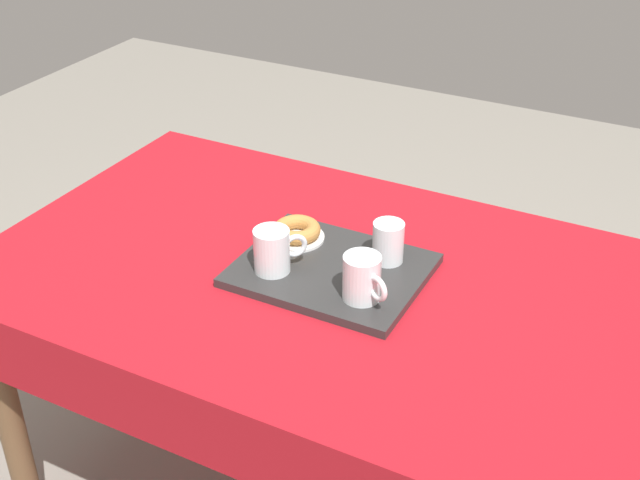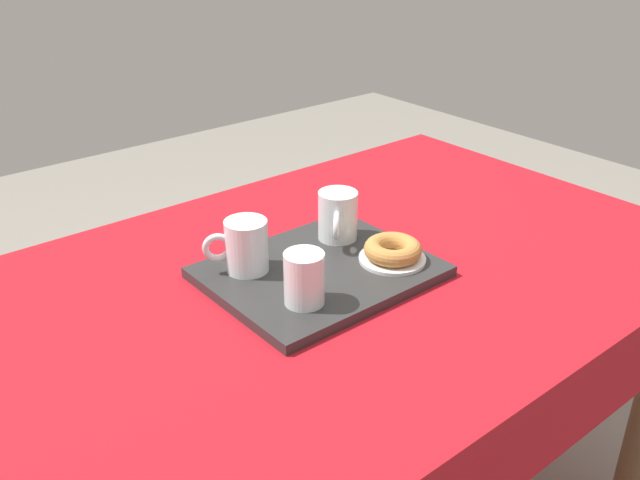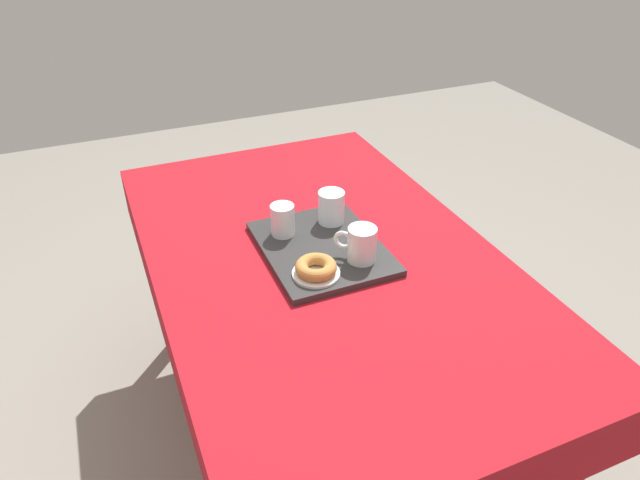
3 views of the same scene
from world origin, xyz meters
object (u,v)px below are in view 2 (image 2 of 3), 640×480
object	(u,v)px
tea_mug_left	(246,247)
sugar_donut_left	(393,249)
dining_table	(325,320)
serving_tray	(319,271)
water_glass_near	(304,281)
donut_plate_left	(392,259)
tea_mug_right	(338,217)

from	to	relation	value
tea_mug_left	sugar_donut_left	size ratio (longest dim) A/B	1.03
dining_table	serving_tray	distance (m)	0.11
water_glass_near	donut_plate_left	distance (m)	0.22
dining_table	donut_plate_left	bearing A→B (deg)	-31.62
tea_mug_right	water_glass_near	world-z (taller)	tea_mug_right
tea_mug_left	donut_plate_left	size ratio (longest dim) A/B	0.89
tea_mug_right	sugar_donut_left	xyz separation A→B (m)	(0.02, -0.14, -0.02)
dining_table	sugar_donut_left	size ratio (longest dim) A/B	13.94
dining_table	tea_mug_left	world-z (taller)	tea_mug_left
dining_table	water_glass_near	world-z (taller)	water_glass_near
tea_mug_left	tea_mug_right	world-z (taller)	same
dining_table	water_glass_near	bearing A→B (deg)	-144.51
dining_table	tea_mug_left	xyz separation A→B (m)	(-0.12, 0.08, 0.17)
water_glass_near	tea_mug_right	bearing A→B (deg)	36.40
sugar_donut_left	donut_plate_left	bearing A→B (deg)	0.00
serving_tray	donut_plate_left	distance (m)	0.14
dining_table	serving_tray	bearing A→B (deg)	168.20
water_glass_near	donut_plate_left	bearing A→B (deg)	3.07
dining_table	tea_mug_left	bearing A→B (deg)	147.59
water_glass_near	serving_tray	bearing A→B (deg)	39.81
water_glass_near	sugar_donut_left	distance (m)	0.22
tea_mug_left	donut_plate_left	distance (m)	0.28
serving_tray	tea_mug_right	bearing A→B (deg)	32.90
serving_tray	tea_mug_right	world-z (taller)	tea_mug_right
serving_tray	tea_mug_right	size ratio (longest dim) A/B	3.92
donut_plate_left	sugar_donut_left	bearing A→B (deg)	0.00
dining_table	donut_plate_left	world-z (taller)	donut_plate_left
serving_tray	sugar_donut_left	size ratio (longest dim) A/B	3.65
dining_table	serving_tray	xyz separation A→B (m)	(-0.01, 0.00, 0.11)
donut_plate_left	dining_table	bearing A→B (deg)	148.38
dining_table	tea_mug_left	distance (m)	0.22
donut_plate_left	tea_mug_right	bearing A→B (deg)	97.25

